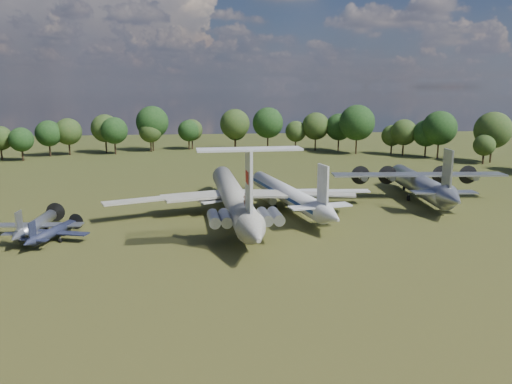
{
  "coord_description": "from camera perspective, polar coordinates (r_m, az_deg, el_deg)",
  "views": [
    {
      "loc": [
        -2.84,
        -79.64,
        21.1
      ],
      "look_at": [
        6.16,
        -3.87,
        5.0
      ],
      "focal_mm": 35.0,
      "sensor_mm": 36.0,
      "label": 1
    }
  ],
  "objects": [
    {
      "name": "person_on_il62",
      "position": [
        67.21,
        -1.21,
        -0.85
      ],
      "size": [
        0.74,
        0.57,
        1.82
      ],
      "primitive_type": "imported",
      "rotation": [
        0.0,
        0.0,
        3.37
      ],
      "color": "#8B6147",
      "rests_on": "il62_airliner"
    },
    {
      "name": "tu104_jet",
      "position": [
        88.07,
        3.51,
        -0.56
      ],
      "size": [
        39.13,
        47.47,
        4.22
      ],
      "primitive_type": null,
      "rotation": [
        0.0,
        0.0,
        0.19
      ],
      "color": "silver",
      "rests_on": "ground"
    },
    {
      "name": "ground",
      "position": [
        82.44,
        -4.58,
        -2.95
      ],
      "size": [
        300.0,
        300.0,
        0.0
      ],
      "primitive_type": "plane",
      "color": "#243C14",
      "rests_on": "ground"
    },
    {
      "name": "small_prop_northwest",
      "position": [
        78.64,
        -23.75,
        -3.74
      ],
      "size": [
        13.98,
        18.16,
        2.52
      ],
      "primitive_type": null,
      "rotation": [
        0.0,
        0.0,
        -0.08
      ],
      "color": "#A4A7AC",
      "rests_on": "ground"
    },
    {
      "name": "il62_airliner",
      "position": [
        82.48,
        -2.63,
        -1.01
      ],
      "size": [
        44.07,
        56.13,
        5.34
      ],
      "primitive_type": null,
      "rotation": [
        0.0,
        0.0,
        0.04
      ],
      "color": "silver",
      "rests_on": "ground"
    },
    {
      "name": "small_prop_west",
      "position": [
        75.12,
        -22.19,
        -4.52
      ],
      "size": [
        13.62,
        15.93,
        1.98
      ],
      "primitive_type": null,
      "rotation": [
        0.0,
        0.0,
        -0.32
      ],
      "color": "black",
      "rests_on": "ground"
    },
    {
      "name": "an12_transport",
      "position": [
        99.86,
        18.18,
        0.53
      ],
      "size": [
        36.14,
        39.65,
        4.84
      ],
      "primitive_type": null,
      "rotation": [
        0.0,
        0.0,
        -0.09
      ],
      "color": "#A0A2A8",
      "rests_on": "ground"
    }
  ]
}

